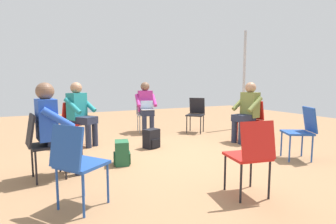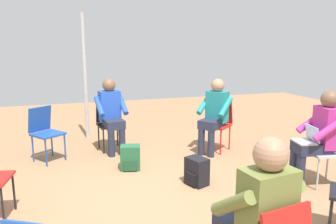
# 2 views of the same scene
# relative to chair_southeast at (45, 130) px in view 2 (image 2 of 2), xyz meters

# --- Properties ---
(ground_plane) EXTENTS (14.00, 14.00, 0.00)m
(ground_plane) POSITION_rel_chair_southeast_xyz_m (-1.34, 1.80, -0.50)
(ground_plane) COLOR #99704C
(chair_southeast) EXTENTS (0.57, 0.58, 0.85)m
(chair_southeast) POSITION_rel_chair_southeast_xyz_m (0.00, 0.00, 0.00)
(chair_southeast) COLOR #1E4799
(chair_southeast) RESTS_ON ground
(chair_southwest) EXTENTS (0.58, 0.57, 0.85)m
(chair_southwest) POSITION_rel_chair_southeast_xyz_m (-2.83, 0.33, 0.00)
(chair_southwest) COLOR red
(chair_southwest) RESTS_ON ground
(chair_south) EXTENTS (0.45, 0.48, 0.85)m
(chair_south) POSITION_rel_chair_southeast_xyz_m (-1.03, -0.29, 0.00)
(chair_south) COLOR black
(chair_south) RESTS_ON ground
(chair_west) EXTENTS (0.50, 0.47, 0.85)m
(chair_west) POSITION_rel_chair_southeast_xyz_m (-3.53, 2.09, 0.00)
(chair_west) COLOR #B7B7BC
(chair_west) RESTS_ON ground
(person_with_laptop) EXTENTS (0.57, 0.56, 1.24)m
(person_with_laptop) POSITION_rel_chair_southeast_xyz_m (-3.37, 2.06, 0.20)
(person_with_laptop) COLOR #23283D
(person_with_laptop) RESTS_ON ground
(person_in_blue) EXTENTS (0.54, 0.55, 1.24)m
(person_in_blue) POSITION_rel_chair_southeast_xyz_m (-1.06, -0.13, 0.20)
(person_in_blue) COLOR #23283D
(person_in_blue) RESTS_ON ground
(person_in_teal) EXTENTS (0.63, 0.63, 1.24)m
(person_in_teal) POSITION_rel_chair_southeast_xyz_m (-2.69, 0.43, 0.20)
(person_in_teal) COLOR #23283D
(person_in_teal) RESTS_ON ground
(person_in_olive) EXTENTS (0.54, 0.55, 1.24)m
(person_in_olive) POSITION_rel_chair_southeast_xyz_m (-1.50, 3.55, 0.20)
(person_in_olive) COLOR #23283D
(person_in_olive) RESTS_ON ground
(backpack_near_laptop_user) EXTENTS (0.32, 0.29, 0.36)m
(backpack_near_laptop_user) POSITION_rel_chair_southeast_xyz_m (-1.18, 0.79, -0.34)
(backpack_near_laptop_user) COLOR #235B38
(backpack_near_laptop_user) RESTS_ON ground
(backpack_by_empty_chair) EXTENTS (0.30, 0.33, 0.36)m
(backpack_by_empty_chair) POSITION_rel_chair_southeast_xyz_m (-1.90, 1.58, -0.34)
(backpack_by_empty_chair) COLOR black
(backpack_by_empty_chair) RESTS_ON ground
(tent_pole_near) EXTENTS (0.07, 0.07, 2.37)m
(tent_pole_near) POSITION_rel_chair_southeast_xyz_m (-0.72, -1.08, 0.69)
(tent_pole_near) COLOR #B2B2B7
(tent_pole_near) RESTS_ON ground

